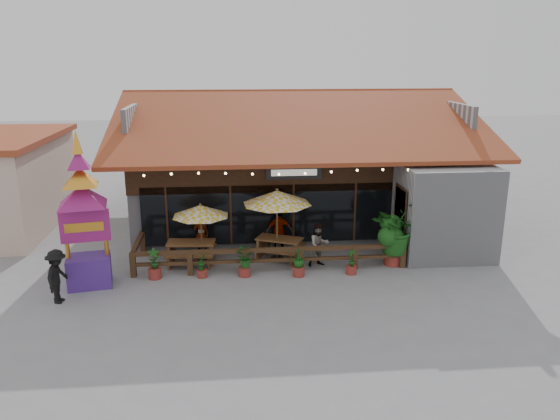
{
  "coord_description": "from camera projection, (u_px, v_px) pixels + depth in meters",
  "views": [
    {
      "loc": [
        -3.02,
        -18.96,
        7.58
      ],
      "look_at": [
        -1.08,
        1.5,
        1.77
      ],
      "focal_mm": 35.0,
      "sensor_mm": 36.0,
      "label": 1
    }
  ],
  "objects": [
    {
      "name": "picnic_table_left",
      "position": [
        191.0,
        249.0,
        20.55
      ],
      "size": [
        1.89,
        1.66,
        0.86
      ],
      "color": "brown",
      "rests_on": "ground"
    },
    {
      "name": "ground",
      "position": [
        312.0,
        265.0,
        20.5
      ],
      "size": [
        100.0,
        100.0,
        0.0
      ],
      "primitive_type": "plane",
      "color": "gray",
      "rests_on": "ground"
    },
    {
      "name": "umbrella_right",
      "position": [
        277.0,
        198.0,
        20.47
      ],
      "size": [
        3.34,
        3.34,
        2.82
      ],
      "color": "brown",
      "rests_on": "ground"
    },
    {
      "name": "diner_c",
      "position": [
        279.0,
        231.0,
        21.69
      ],
      "size": [
        1.03,
        0.44,
        1.74
      ],
      "primitive_type": "imported",
      "rotation": [
        0.0,
        0.0,
        3.16
      ],
      "color": "#3C2113",
      "rests_on": "ground"
    },
    {
      "name": "planter_a",
      "position": [
        154.0,
        266.0,
        19.17
      ],
      "size": [
        0.45,
        0.45,
        1.11
      ],
      "color": "maroon",
      "rests_on": "ground"
    },
    {
      "name": "patio_railing",
      "position": [
        252.0,
        254.0,
        19.87
      ],
      "size": [
        10.0,
        2.6,
        0.92
      ],
      "color": "#442918",
      "rests_on": "ground"
    },
    {
      "name": "pedestrian",
      "position": [
        57.0,
        276.0,
        17.2
      ],
      "size": [
        0.78,
        1.21,
        1.76
      ],
      "primitive_type": "imported",
      "rotation": [
        0.0,
        0.0,
        1.45
      ],
      "color": "black",
      "rests_on": "ground"
    },
    {
      "name": "tropical_plant",
      "position": [
        395.0,
        228.0,
        20.2
      ],
      "size": [
        2.24,
        2.33,
        2.49
      ],
      "color": "maroon",
      "rests_on": "ground"
    },
    {
      "name": "planter_e",
      "position": [
        351.0,
        264.0,
        19.58
      ],
      "size": [
        0.38,
        0.39,
        0.94
      ],
      "color": "maroon",
      "rests_on": "ground"
    },
    {
      "name": "planter_c",
      "position": [
        244.0,
        261.0,
        19.33
      ],
      "size": [
        0.78,
        0.73,
        1.04
      ],
      "color": "maroon",
      "rests_on": "ground"
    },
    {
      "name": "planter_b",
      "position": [
        202.0,
        267.0,
        19.28
      ],
      "size": [
        0.4,
        0.42,
        0.9
      ],
      "color": "maroon",
      "rests_on": "ground"
    },
    {
      "name": "restaurant_building",
      "position": [
        298.0,
        172.0,
        26.25
      ],
      "size": [
        15.5,
        14.73,
        6.09
      ],
      "color": "#B1B0B5",
      "rests_on": "ground"
    },
    {
      "name": "planter_d",
      "position": [
        299.0,
        263.0,
        19.36
      ],
      "size": [
        0.56,
        0.56,
        1.06
      ],
      "color": "maroon",
      "rests_on": "ground"
    },
    {
      "name": "diner_b",
      "position": [
        319.0,
        245.0,
        20.25
      ],
      "size": [
        0.94,
        0.81,
        1.65
      ],
      "primitive_type": "imported",
      "rotation": [
        0.0,
        0.0,
        0.27
      ],
      "color": "#3C2113",
      "rests_on": "ground"
    },
    {
      "name": "diner_a",
      "position": [
        201.0,
        234.0,
        21.52
      ],
      "size": [
        0.61,
        0.43,
        1.59
      ],
      "primitive_type": "imported",
      "rotation": [
        0.0,
        0.0,
        3.22
      ],
      "color": "#3C2113",
      "rests_on": "ground"
    },
    {
      "name": "picnic_table_right",
      "position": [
        279.0,
        245.0,
        21.03
      ],
      "size": [
        2.2,
        2.09,
        0.84
      ],
      "color": "brown",
      "rests_on": "ground"
    },
    {
      "name": "thai_sign_tower",
      "position": [
        82.0,
        200.0,
        17.87
      ],
      "size": [
        2.47,
        2.47,
        5.76
      ],
      "color": "#482485",
      "rests_on": "ground"
    },
    {
      "name": "umbrella_left",
      "position": [
        200.0,
        211.0,
        20.32
      ],
      "size": [
        2.86,
        2.86,
        2.31
      ],
      "color": "brown",
      "rests_on": "ground"
    }
  ]
}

